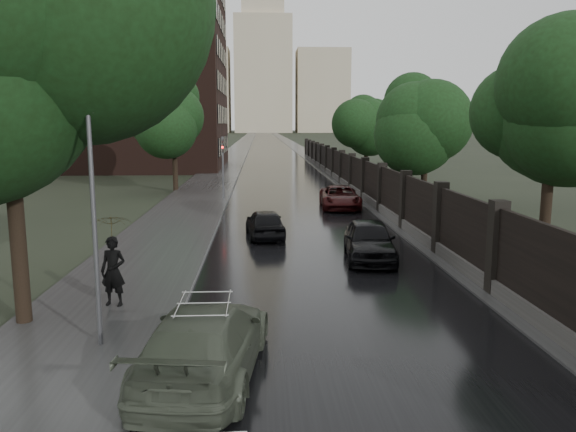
# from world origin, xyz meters

# --- Properties ---
(ground) EXTENTS (800.00, 800.00, 0.00)m
(ground) POSITION_xyz_m (0.00, 0.00, 0.00)
(ground) COLOR black
(ground) RESTS_ON ground
(road) EXTENTS (8.00, 420.00, 0.02)m
(road) POSITION_xyz_m (0.00, 190.00, 0.01)
(road) COLOR black
(road) RESTS_ON ground
(sidewalk_left) EXTENTS (4.00, 420.00, 0.16)m
(sidewalk_left) POSITION_xyz_m (-6.00, 190.00, 0.08)
(sidewalk_left) COLOR #2D2D2D
(sidewalk_left) RESTS_ON ground
(verge_right) EXTENTS (3.00, 420.00, 0.08)m
(verge_right) POSITION_xyz_m (5.50, 190.00, 0.04)
(verge_right) COLOR #2D2D2D
(verge_right) RESTS_ON ground
(fence_right) EXTENTS (0.45, 75.72, 2.70)m
(fence_right) POSITION_xyz_m (4.60, 32.01, 1.01)
(fence_right) COLOR #383533
(fence_right) RESTS_ON ground
(tree_left_near) EXTENTS (5.44, 5.44, 9.16)m
(tree_left_near) POSITION_xyz_m (-7.60, 3.00, 6.42)
(tree_left_near) COLOR black
(tree_left_near) RESTS_ON ground
(tree_left_far) EXTENTS (4.25, 4.25, 7.39)m
(tree_left_far) POSITION_xyz_m (-8.00, 30.00, 5.24)
(tree_left_far) COLOR black
(tree_left_far) RESTS_ON ground
(tree_right_a) EXTENTS (4.08, 4.08, 7.01)m
(tree_right_a) POSITION_xyz_m (7.50, 8.00, 4.95)
(tree_right_a) COLOR black
(tree_right_a) RESTS_ON ground
(tree_right_b) EXTENTS (4.08, 4.08, 7.01)m
(tree_right_b) POSITION_xyz_m (7.50, 22.00, 4.95)
(tree_right_b) COLOR black
(tree_right_b) RESTS_ON ground
(tree_right_c) EXTENTS (4.08, 4.08, 7.01)m
(tree_right_c) POSITION_xyz_m (7.50, 40.00, 4.95)
(tree_right_c) COLOR black
(tree_right_c) RESTS_ON ground
(lamp_post) EXTENTS (0.25, 0.12, 5.11)m
(lamp_post) POSITION_xyz_m (-5.40, 1.50, 2.67)
(lamp_post) COLOR #59595E
(lamp_post) RESTS_ON ground
(traffic_light) EXTENTS (0.16, 0.32, 4.00)m
(traffic_light) POSITION_xyz_m (-4.30, 24.99, 2.40)
(traffic_light) COLOR #59595E
(traffic_light) RESTS_ON ground
(brick_building) EXTENTS (24.00, 18.00, 20.00)m
(brick_building) POSITION_xyz_m (-18.00, 52.00, 10.00)
(brick_building) COLOR black
(brick_building) RESTS_ON ground
(stalinist_tower) EXTENTS (92.00, 30.00, 159.00)m
(stalinist_tower) POSITION_xyz_m (0.00, 300.00, 38.38)
(stalinist_tower) COLOR tan
(stalinist_tower) RESTS_ON ground
(volga_sedan) EXTENTS (2.60, 5.14, 1.43)m
(volga_sedan) POSITION_xyz_m (-3.06, 0.12, 0.72)
(volga_sedan) COLOR #464E3E
(volga_sedan) RESTS_ON ground
(hatchback_left) EXTENTS (1.82, 3.78, 1.25)m
(hatchback_left) POSITION_xyz_m (-1.80, 13.35, 0.62)
(hatchback_left) COLOR black
(hatchback_left) RESTS_ON ground
(car_right_near) EXTENTS (2.08, 4.33, 1.43)m
(car_right_near) POSITION_xyz_m (1.85, 9.27, 0.71)
(car_right_near) COLOR black
(car_right_near) RESTS_ON ground
(car_right_far) EXTENTS (2.36, 4.73, 1.29)m
(car_right_far) POSITION_xyz_m (2.54, 21.48, 0.64)
(car_right_far) COLOR black
(car_right_far) RESTS_ON ground
(pedestrian_umbrella) EXTENTS (1.24, 1.25, 2.81)m
(pedestrian_umbrella) POSITION_xyz_m (-5.77, 4.12, 2.03)
(pedestrian_umbrella) COLOR black
(pedestrian_umbrella) RESTS_ON sidewalk_left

